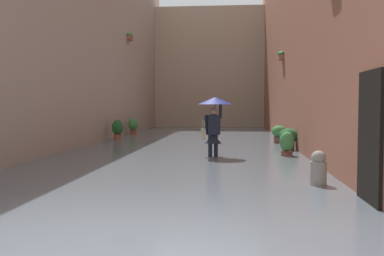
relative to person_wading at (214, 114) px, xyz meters
name	(u,v)px	position (x,y,z in m)	size (l,w,h in m)	color
ground_plane	(191,146)	(1.12, -4.56, -1.39)	(65.69, 65.69, 0.00)	slate
flood_water	(191,145)	(1.12, -4.56, -1.33)	(8.47, 32.28, 0.13)	slate
building_facade_right	(76,26)	(5.85, -4.56, 3.51)	(2.04, 30.28, 9.80)	#A89989
building_facade_far	(210,69)	(1.12, -18.60, 2.88)	(11.27, 1.80, 8.54)	tan
person_wading	(214,114)	(0.00, 0.00, 0.00)	(1.05, 1.05, 1.97)	#2D2319
potted_plant_near_right	(133,126)	(4.55, -9.07, -0.82)	(0.50, 0.50, 1.01)	#9E563D
potted_plant_far_right	(117,130)	(4.46, -5.70, -0.80)	(0.49, 0.49, 1.02)	#9E563D
potted_plant_near_left	(288,139)	(-2.44, -2.15, -0.88)	(0.65, 0.65, 0.87)	#66605B
potted_plant_mid_left	(278,134)	(-2.40, -4.94, -0.92)	(0.55, 0.55, 0.83)	brown
potted_plant_far_left	(287,145)	(-2.18, -0.39, -0.93)	(0.43, 0.43, 0.87)	brown
mooring_bollard	(318,171)	(-2.19, 4.49, -1.00)	(0.31, 0.31, 0.79)	gray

